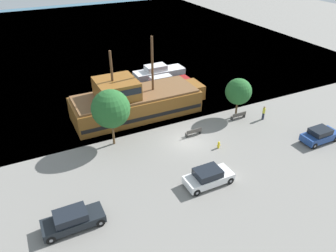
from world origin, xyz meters
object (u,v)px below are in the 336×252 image
(bench_promenade_east, at_px, (239,115))
(moored_boat_dockside, at_px, (159,72))
(pirate_ship, at_px, (134,101))
(parked_car_curb_mid, at_px, (320,135))
(moored_boat_outer, at_px, (164,82))
(parked_car_curb_rear, at_px, (208,177))
(parked_car_curb_front, at_px, (73,220))
(pedestrian_walking_near, at_px, (264,113))
(fire_hydrant, at_px, (219,145))
(bench_promenade_west, at_px, (194,132))

(bench_promenade_east, bearing_deg, moored_boat_dockside, 99.58)
(pirate_ship, xyz_separation_m, parked_car_curb_mid, (15.47, -14.26, -1.04))
(bench_promenade_east, bearing_deg, moored_boat_outer, 106.92)
(parked_car_curb_rear, distance_m, bench_promenade_east, 12.79)
(parked_car_curb_rear, bearing_deg, moored_boat_dockside, 74.88)
(moored_boat_outer, height_order, parked_car_curb_mid, moored_boat_outer)
(moored_boat_outer, relative_size, parked_car_curb_mid, 1.89)
(pirate_ship, distance_m, bench_promenade_east, 12.61)
(parked_car_curb_mid, distance_m, bench_promenade_east, 9.14)
(moored_boat_dockside, bearing_deg, parked_car_curb_mid, -72.91)
(moored_boat_outer, height_order, parked_car_curb_front, moored_boat_outer)
(pedestrian_walking_near, bearing_deg, pirate_ship, 149.47)
(parked_car_curb_front, height_order, fire_hydrant, parked_car_curb_front)
(moored_boat_outer, xyz_separation_m, fire_hydrant, (-1.74, -16.86, -0.18))
(moored_boat_outer, bearing_deg, parked_car_curb_rear, -105.20)
(moored_boat_outer, relative_size, fire_hydrant, 10.19)
(fire_hydrant, height_order, pedestrian_walking_near, pedestrian_walking_near)
(pirate_ship, height_order, parked_car_curb_front, pirate_ship)
(bench_promenade_east, height_order, pedestrian_walking_near, pedestrian_walking_near)
(parked_car_curb_front, relative_size, bench_promenade_east, 2.42)
(moored_boat_outer, distance_m, parked_car_curb_front, 27.27)
(parked_car_curb_mid, bearing_deg, bench_promenade_west, 148.77)
(parked_car_curb_mid, bearing_deg, bench_promenade_east, 121.14)
(pirate_ship, bearing_deg, bench_promenade_west, -61.21)
(moored_boat_outer, xyz_separation_m, bench_promenade_west, (-2.85, -13.61, -0.15))
(moored_boat_outer, bearing_deg, parked_car_curb_mid, -67.30)
(parked_car_curb_rear, bearing_deg, pedestrian_walking_near, 29.99)
(parked_car_curb_front, xyz_separation_m, parked_car_curb_rear, (11.82, -0.30, 0.02))
(fire_hydrant, relative_size, bench_promenade_west, 0.41)
(parked_car_curb_front, relative_size, pedestrian_walking_near, 2.68)
(parked_car_curb_mid, bearing_deg, moored_boat_outer, 112.70)
(moored_boat_dockside, xyz_separation_m, parked_car_curb_front, (-18.62, -24.85, 0.09))
(moored_boat_dockside, relative_size, moored_boat_outer, 1.02)
(fire_hydrant, xyz_separation_m, pedestrian_walking_near, (8.17, 2.73, 0.47))
(pirate_ship, height_order, moored_boat_outer, pirate_ship)
(pirate_ship, height_order, parked_car_curb_rear, pirate_ship)
(parked_car_curb_mid, bearing_deg, parked_car_curb_rear, -177.57)
(moored_boat_outer, distance_m, bench_promenade_west, 13.90)
(bench_promenade_west, relative_size, pedestrian_walking_near, 1.08)
(parked_car_curb_mid, relative_size, bench_promenade_west, 2.22)
(pirate_ship, distance_m, bench_promenade_west, 8.47)
(moored_boat_dockside, height_order, bench_promenade_west, moored_boat_dockside)
(pirate_ship, distance_m, parked_car_curb_rear, 14.95)
(moored_boat_dockside, xyz_separation_m, parked_car_curb_mid, (7.54, -24.54, 0.10))
(bench_promenade_east, relative_size, pedestrian_walking_near, 1.11)
(parked_car_curb_mid, height_order, bench_promenade_east, parked_car_curb_mid)
(bench_promenade_east, bearing_deg, bench_promenade_west, -172.58)
(moored_boat_outer, height_order, fire_hydrant, moored_boat_outer)
(bench_promenade_east, bearing_deg, parked_car_curb_front, -159.25)
(moored_boat_dockside, height_order, parked_car_curb_mid, moored_boat_dockside)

